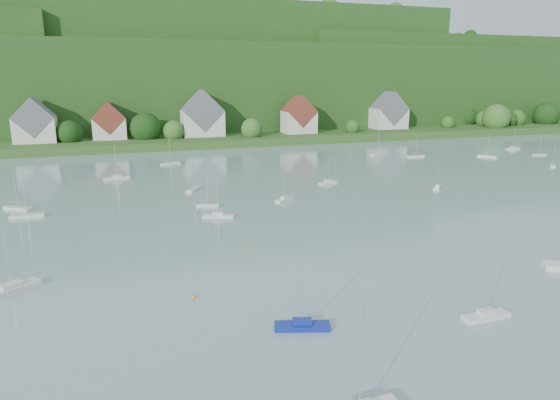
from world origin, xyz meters
name	(u,v)px	position (x,y,z in m)	size (l,w,h in m)	color
far_shore_strip	(186,137)	(0.00, 200.00, 1.50)	(600.00, 60.00, 3.00)	#27491B
forested_ridge	(167,83)	(0.39, 268.57, 22.89)	(620.00, 181.22, 69.89)	#143B12
village_building_0	(35,124)	(-55.00, 187.00, 9.51)	(14.00, 10.40, 16.00)	silver
village_building_1	(109,124)	(-30.00, 189.00, 8.75)	(12.00, 9.36, 14.00)	silver
village_building_2	(202,117)	(5.00, 188.00, 10.27)	(16.00, 11.44, 18.00)	silver
village_building_3	(299,117)	(45.00, 186.00, 9.43)	(13.00, 10.40, 15.50)	silver
village_building_4	(389,114)	(90.00, 190.00, 9.59)	(15.00, 10.40, 16.50)	silver
near_sailboat_1	(302,325)	(-10.93, 36.61, 0.43)	(6.06, 3.30, 7.88)	navy
near_sailboat_3	(486,315)	(9.03, 32.29, 0.42)	(5.55, 1.67, 7.45)	silver
near_sailboat_6	(11,289)	(-41.61, 56.44, 0.47)	(6.66, 5.44, 9.17)	silver
mooring_buoy_2	(460,265)	(16.60, 46.27, 0.00)	(0.44, 0.44, 0.44)	orange
mooring_buoy_3	(246,248)	(-10.15, 62.66, 0.00)	(0.43, 0.43, 0.43)	orange
mooring_buoy_5	(194,298)	(-20.60, 47.66, 0.00)	(0.49, 0.49, 0.49)	orange
far_sailboat_cluster	(246,176)	(3.99, 116.42, 0.37)	(206.74, 75.83, 8.71)	silver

